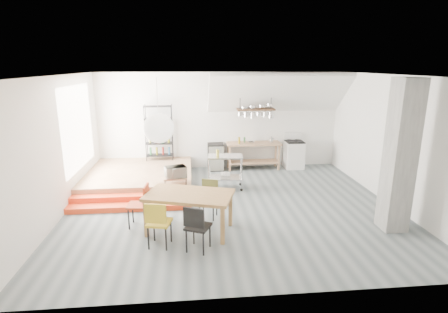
{
  "coord_description": "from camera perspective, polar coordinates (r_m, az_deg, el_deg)",
  "views": [
    {
      "loc": [
        -0.98,
        -8.05,
        3.44
      ],
      "look_at": [
        -0.12,
        0.8,
        1.08
      ],
      "focal_mm": 28.0,
      "sensor_mm": 36.0,
      "label": 1
    }
  ],
  "objects": [
    {
      "name": "window_pane",
      "position": [
        10.15,
        -22.74,
        4.38
      ],
      "size": [
        0.02,
        2.5,
        2.2
      ],
      "primitive_type": "cube",
      "color": "white",
      "rests_on": "wall_left"
    },
    {
      "name": "paper_lantern",
      "position": [
        7.15,
        -10.61,
        4.59
      ],
      "size": [
        0.6,
        0.6,
        0.6
      ],
      "primitive_type": "sphere",
      "color": "white",
      "rests_on": "ceiling"
    },
    {
      "name": "rolling_cart",
      "position": [
        9.83,
        0.21,
        -1.79
      ],
      "size": [
        1.02,
        0.63,
        0.97
      ],
      "rotation": [
        0.0,
        0.0,
        -0.08
      ],
      "color": "silver",
      "rests_on": "ground"
    },
    {
      "name": "step_upper",
      "position": [
        9.2,
        -14.78,
        -6.74
      ],
      "size": [
        3.0,
        0.35,
        0.27
      ],
      "primitive_type": "cube",
      "color": "#E7411B",
      "rests_on": "ground"
    },
    {
      "name": "chair_black",
      "position": [
        6.63,
        -4.52,
        -11.01
      ],
      "size": [
        0.56,
        0.56,
        0.93
      ],
      "rotation": [
        0.0,
        0.0,
        2.72
      ],
      "color": "black",
      "rests_on": "ground"
    },
    {
      "name": "wall_back",
      "position": [
        11.74,
        -0.7,
        5.82
      ],
      "size": [
        8.0,
        0.04,
        3.2
      ],
      "primitive_type": "cube",
      "color": "silver",
      "rests_on": "ground"
    },
    {
      "name": "dining_table",
      "position": [
        7.35,
        -5.7,
        -6.71
      ],
      "size": [
        1.99,
        1.47,
        0.84
      ],
      "rotation": [
        0.0,
        0.0,
        -0.3
      ],
      "color": "olive",
      "rests_on": "ground"
    },
    {
      "name": "wall_right",
      "position": [
        9.64,
        25.69,
        2.36
      ],
      "size": [
        0.04,
        7.0,
        3.2
      ],
      "primitive_type": "cube",
      "color": "silver",
      "rests_on": "ground"
    },
    {
      "name": "chair_mustard",
      "position": [
        6.85,
        -10.75,
        -10.24
      ],
      "size": [
        0.52,
        0.52,
        0.95
      ],
      "rotation": [
        0.0,
        0.0,
        2.92
      ],
      "color": "#B6991F",
      "rests_on": "ground"
    },
    {
      "name": "bowl",
      "position": [
        11.6,
        4.46,
        2.33
      ],
      "size": [
        0.24,
        0.24,
        0.05
      ],
      "primitive_type": "imported",
      "rotation": [
        0.0,
        0.0,
        -0.07
      ],
      "color": "silver",
      "rests_on": "kitchen_counter"
    },
    {
      "name": "stove",
      "position": [
        12.1,
        11.34,
        0.39
      ],
      "size": [
        0.6,
        0.6,
        1.18
      ],
      "color": "white",
      "rests_on": "ground"
    },
    {
      "name": "step_lower",
      "position": [
        8.91,
        -15.1,
        -7.96
      ],
      "size": [
        3.0,
        0.35,
        0.13
      ],
      "primitive_type": "cube",
      "color": "#E7411B",
      "rests_on": "ground"
    },
    {
      "name": "concrete_column",
      "position": [
        8.04,
        26.8,
        -0.02
      ],
      "size": [
        0.5,
        0.5,
        3.2
      ],
      "primitive_type": "cube",
      "color": "slate",
      "rests_on": "ground"
    },
    {
      "name": "ceiling",
      "position": [
        8.12,
        1.42,
        13.14
      ],
      "size": [
        8.0,
        7.0,
        0.02
      ],
      "primitive_type": "cube",
      "color": "white",
      "rests_on": "wall_back"
    },
    {
      "name": "chair_olive",
      "position": [
        8.08,
        -2.48,
        -6.33
      ],
      "size": [
        0.51,
        0.51,
        0.88
      ],
      "rotation": [
        0.0,
        0.0,
        -0.32
      ],
      "color": "olive",
      "rests_on": "ground"
    },
    {
      "name": "microwave_shelf",
      "position": [
        9.28,
        -7.89,
        -3.48
      ],
      "size": [
        0.6,
        0.4,
        0.16
      ],
      "color": "#906948",
      "rests_on": "platform"
    },
    {
      "name": "wire_shelving",
      "position": [
        11.5,
        -10.57,
        3.99
      ],
      "size": [
        0.88,
        0.38,
        1.8
      ],
      "color": "black",
      "rests_on": "platform"
    },
    {
      "name": "chair_red",
      "position": [
        7.8,
        -13.34,
        -7.22
      ],
      "size": [
        0.47,
        0.47,
        0.94
      ],
      "rotation": [
        0.0,
        0.0,
        -1.67
      ],
      "color": "#B23819",
      "rests_on": "ground"
    },
    {
      "name": "platform",
      "position": [
        10.67,
        -13.49,
        -3.26
      ],
      "size": [
        3.0,
        3.0,
        0.4
      ],
      "primitive_type": "cube",
      "color": "#906948",
      "rests_on": "ground"
    },
    {
      "name": "mini_fridge",
      "position": [
        11.67,
        -1.35,
        -0.04
      ],
      "size": [
        0.52,
        0.52,
        0.89
      ],
      "primitive_type": "cube",
      "color": "black",
      "rests_on": "ground"
    },
    {
      "name": "kitchen_counter",
      "position": [
        11.74,
        4.82,
        0.91
      ],
      "size": [
        1.8,
        0.6,
        0.91
      ],
      "color": "#906948",
      "rests_on": "ground"
    },
    {
      "name": "wall_left",
      "position": [
        8.8,
        -25.5,
        1.3
      ],
      "size": [
        0.04,
        7.0,
        3.2
      ],
      "primitive_type": "cube",
      "color": "silver",
      "rests_on": "ground"
    },
    {
      "name": "floor",
      "position": [
        8.81,
        1.28,
        -8.15
      ],
      "size": [
        8.0,
        8.0,
        0.0
      ],
      "primitive_type": "plane",
      "color": "#545D61",
      "rests_on": "ground"
    },
    {
      "name": "pot_rack",
      "position": [
        11.27,
        5.32,
        7.31
      ],
      "size": [
        1.2,
        0.5,
        1.43
      ],
      "color": "#3F2519",
      "rests_on": "ceiling"
    },
    {
      "name": "slope_ceiling",
      "position": [
        11.33,
        8.8,
        10.16
      ],
      "size": [
        4.4,
        1.44,
        1.32
      ],
      "primitive_type": "cube",
      "rotation": [
        -0.73,
        0.0,
        0.0
      ],
      "color": "white",
      "rests_on": "wall_back"
    },
    {
      "name": "microwave",
      "position": [
        9.23,
        -7.92,
        -2.5
      ],
      "size": [
        0.62,
        0.51,
        0.3
      ],
      "primitive_type": "imported",
      "rotation": [
        0.0,
        0.0,
        0.3
      ],
      "color": "beige",
      "rests_on": "microwave_shelf"
    }
  ]
}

